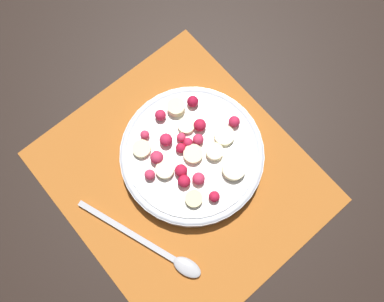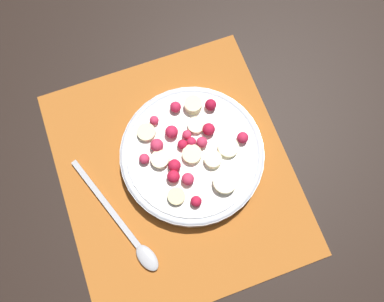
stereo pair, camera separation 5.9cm
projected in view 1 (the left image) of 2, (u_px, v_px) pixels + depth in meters
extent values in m
plane|color=black|center=(182.00, 177.00, 0.62)|extent=(3.00, 3.00, 0.00)
cube|color=#B26023|center=(182.00, 176.00, 0.61)|extent=(0.42, 0.37, 0.01)
cylinder|color=silver|center=(192.00, 155.00, 0.61)|extent=(0.23, 0.23, 0.02)
torus|color=silver|center=(192.00, 153.00, 0.60)|extent=(0.23, 0.23, 0.01)
cylinder|color=white|center=(192.00, 152.00, 0.59)|extent=(0.21, 0.21, 0.00)
cylinder|color=#F4EAB7|center=(165.00, 170.00, 0.58)|extent=(0.04, 0.04, 0.01)
cylinder|color=beige|center=(193.00, 154.00, 0.59)|extent=(0.03, 0.03, 0.01)
cylinder|color=beige|center=(194.00, 199.00, 0.57)|extent=(0.03, 0.03, 0.01)
cylinder|color=#F4EAB7|center=(224.00, 135.00, 0.60)|extent=(0.04, 0.04, 0.01)
cylinder|color=#F4EAB7|center=(215.00, 152.00, 0.59)|extent=(0.03, 0.03, 0.01)
cylinder|color=beige|center=(176.00, 107.00, 0.61)|extent=(0.04, 0.04, 0.01)
cylinder|color=#F4EAB7|center=(234.00, 169.00, 0.58)|extent=(0.05, 0.05, 0.01)
cylinder|color=#F4EAB7|center=(186.00, 126.00, 0.60)|extent=(0.04, 0.04, 0.01)
cylinder|color=beige|center=(142.00, 149.00, 0.59)|extent=(0.04, 0.04, 0.01)
sphere|color=#D12347|center=(234.00, 122.00, 0.60)|extent=(0.02, 0.02, 0.02)
sphere|color=red|center=(181.00, 148.00, 0.59)|extent=(0.02, 0.02, 0.02)
sphere|color=red|center=(180.00, 168.00, 0.58)|extent=(0.02, 0.02, 0.02)
sphere|color=#DB3356|center=(199.00, 179.00, 0.57)|extent=(0.02, 0.02, 0.02)
sphere|color=#DB3356|center=(181.00, 137.00, 0.59)|extent=(0.01, 0.01, 0.01)
sphere|color=red|center=(200.00, 125.00, 0.59)|extent=(0.02, 0.02, 0.02)
sphere|color=#DB3356|center=(157.00, 157.00, 0.58)|extent=(0.02, 0.02, 0.02)
sphere|color=#DB3356|center=(198.00, 139.00, 0.59)|extent=(0.02, 0.02, 0.02)
sphere|color=#D12347|center=(166.00, 140.00, 0.59)|extent=(0.02, 0.02, 0.02)
sphere|color=#DB3356|center=(145.00, 135.00, 0.59)|extent=(0.01, 0.01, 0.01)
sphere|color=red|center=(184.00, 181.00, 0.57)|extent=(0.02, 0.02, 0.02)
sphere|color=#D12347|center=(188.00, 143.00, 0.59)|extent=(0.02, 0.02, 0.02)
sphere|color=red|center=(214.00, 197.00, 0.56)|extent=(0.02, 0.02, 0.02)
sphere|color=#DB3356|center=(150.00, 175.00, 0.57)|extent=(0.02, 0.02, 0.02)
sphere|color=#D12347|center=(160.00, 115.00, 0.60)|extent=(0.02, 0.02, 0.02)
sphere|color=#B21433|center=(193.00, 101.00, 0.61)|extent=(0.02, 0.02, 0.02)
cube|color=#B2B2B7|center=(126.00, 231.00, 0.58)|extent=(0.17, 0.07, 0.00)
ellipsoid|color=#B2B2B7|center=(187.00, 267.00, 0.57)|extent=(0.05, 0.04, 0.01)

